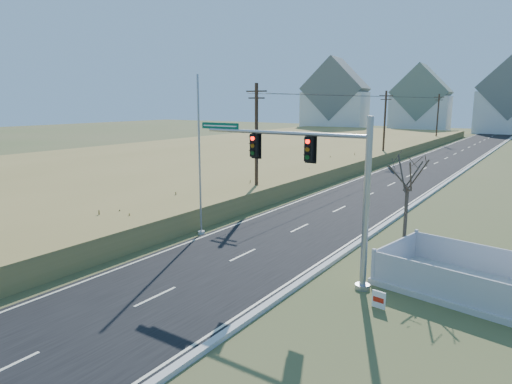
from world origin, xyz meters
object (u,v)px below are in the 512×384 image
at_px(traffic_signal_mast, 325,181).
at_px(bare_tree, 409,171).
at_px(fence_enclosure, 464,283).
at_px(open_sign, 379,300).
at_px(flagpole, 200,173).

xyz_separation_m(traffic_signal_mast, bare_tree, (2.36, 3.97, 0.14)).
bearing_deg(fence_enclosure, open_sign, -112.61).
xyz_separation_m(fence_enclosure, bare_tree, (-3.00, 1.76, 4.23)).
relative_size(flagpole, bare_tree, 1.63).
relative_size(traffic_signal_mast, bare_tree, 1.60).
relative_size(traffic_signal_mast, open_sign, 13.48).
relative_size(fence_enclosure, open_sign, 10.62).
relative_size(traffic_signal_mast, flagpole, 0.98).
bearing_deg(traffic_signal_mast, bare_tree, 60.49).
height_order(traffic_signal_mast, bare_tree, traffic_signal_mast).
height_order(fence_enclosure, flagpole, flagpole).
height_order(traffic_signal_mast, open_sign, traffic_signal_mast).
bearing_deg(flagpole, traffic_signal_mast, -14.90).
height_order(fence_enclosure, open_sign, fence_enclosure).
relative_size(open_sign, flagpole, 0.07).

